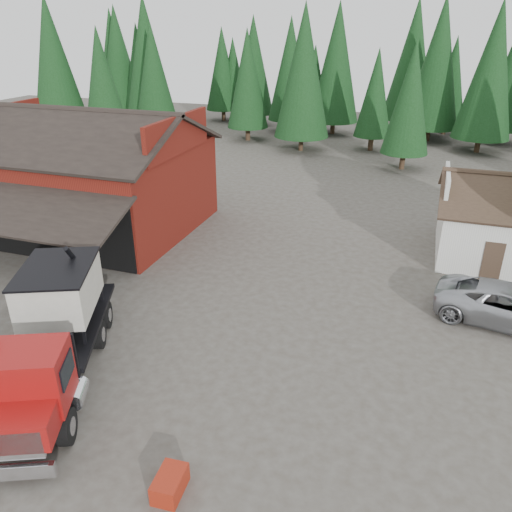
% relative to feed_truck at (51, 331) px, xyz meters
% --- Properties ---
extents(ground, '(120.00, 120.00, 0.00)m').
position_rel_feed_truck_xyz_m(ground, '(3.50, 2.97, -1.95)').
color(ground, '#423B33').
rests_on(ground, ground).
extents(red_barn, '(12.80, 13.63, 7.18)m').
position_rel_feed_truck_xyz_m(red_barn, '(-7.50, 12.87, 0.74)').
color(red_barn, maroon).
rests_on(red_barn, ground).
extents(conifer_backdrop, '(76.00, 16.00, 16.00)m').
position_rel_feed_truck_xyz_m(conifer_backdrop, '(3.50, 44.97, -1.95)').
color(conifer_backdrop, black).
rests_on(conifer_backdrop, ground).
extents(near_pine_a, '(4.40, 4.40, 11.40)m').
position_rel_feed_truck_xyz_m(near_pine_a, '(-18.50, 30.97, 4.44)').
color(near_pine_a, '#382619').
rests_on(near_pine_a, ground).
extents(near_pine_b, '(3.96, 3.96, 10.40)m').
position_rel_feed_truck_xyz_m(near_pine_b, '(9.50, 32.97, 3.93)').
color(near_pine_b, '#382619').
rests_on(near_pine_b, ground).
extents(near_pine_d, '(5.28, 5.28, 13.40)m').
position_rel_feed_truck_xyz_m(near_pine_d, '(-0.50, 36.97, 5.44)').
color(near_pine_d, '#382619').
rests_on(near_pine_d, ground).
extents(feed_truck, '(5.99, 9.46, 4.18)m').
position_rel_feed_truck_xyz_m(feed_truck, '(0.00, 0.00, 0.00)').
color(feed_truck, black).
rests_on(feed_truck, ground).
extents(silver_car, '(6.32, 3.74, 1.65)m').
position_rel_feed_truck_xyz_m(silver_car, '(15.40, 9.01, -1.13)').
color(silver_car, '#A8AAB0').
rests_on(silver_car, ground).
extents(equip_box, '(0.78, 1.15, 0.60)m').
position_rel_feed_truck_xyz_m(equip_box, '(5.95, -3.03, -1.65)').
color(equip_box, maroon).
rests_on(equip_box, ground).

